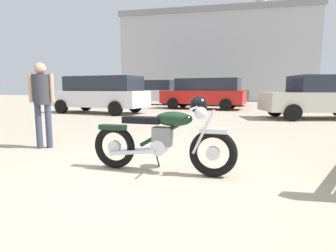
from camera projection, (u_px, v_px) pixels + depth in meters
ground_plane at (134, 179)px, 3.48m from camera, size 80.00×80.00×0.00m
vintage_motorcycle at (165, 138)px, 3.72m from camera, size 2.08×0.73×1.07m
bystander at (42, 96)px, 5.18m from camera, size 0.42×0.30×1.66m
dark_sedan_left at (205, 93)px, 15.36m from camera, size 4.95×2.64×1.74m
pale_sedan_back at (319, 97)px, 10.34m from camera, size 4.43×2.46×1.67m
silver_sedan_mid at (100, 93)px, 12.78m from camera, size 4.94×2.60×1.74m
blue_hatchback_right at (155, 92)px, 19.85m from camera, size 4.05×2.12×1.78m
white_estate_far at (212, 92)px, 18.81m from camera, size 4.93×2.57×1.74m
industrial_building at (216, 60)px, 28.86m from camera, size 17.99×10.59×15.61m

